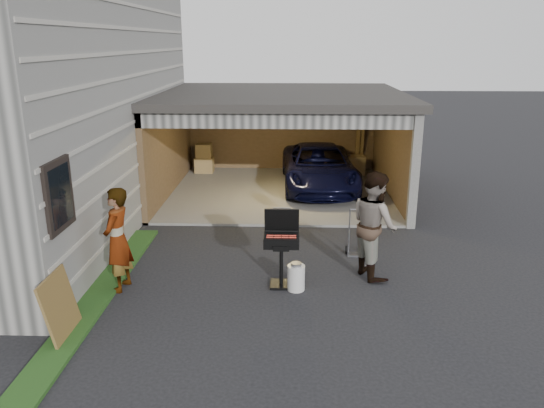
{
  "coord_description": "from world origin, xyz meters",
  "views": [
    {
      "loc": [
        1.02,
        -8.4,
        4.24
      ],
      "look_at": [
        0.68,
        1.62,
        1.15
      ],
      "focal_mm": 35.0,
      "sensor_mm": 36.0,
      "label": 1
    }
  ],
  "objects": [
    {
      "name": "man",
      "position": [
        2.6,
        0.88,
        1.0
      ],
      "size": [
        1.04,
        1.17,
        2.01
      ],
      "primitive_type": "imported",
      "rotation": [
        0.0,
        0.0,
        1.9
      ],
      "color": "#3C1C17",
      "rests_on": "ground"
    },
    {
      "name": "bbq_grill",
      "position": [
        0.89,
        0.37,
        0.82
      ],
      "size": [
        0.62,
        0.54,
        1.38
      ],
      "color": "black",
      "rests_on": "ground"
    },
    {
      "name": "propane_tank",
      "position": [
        1.16,
        0.18,
        0.23
      ],
      "size": [
        0.31,
        0.31,
        0.46
      ],
      "primitive_type": "cylinder",
      "rotation": [
        0.0,
        0.0,
        0.0
      ],
      "color": "silver",
      "rests_on": "ground"
    },
    {
      "name": "ground",
      "position": [
        0.0,
        0.0,
        0.0
      ],
      "size": [
        80.0,
        80.0,
        0.0
      ],
      "primitive_type": "plane",
      "color": "black",
      "rests_on": "ground"
    },
    {
      "name": "woman",
      "position": [
        -1.96,
        0.12,
        0.93
      ],
      "size": [
        0.53,
        0.73,
        1.87
      ],
      "primitive_type": "imported",
      "rotation": [
        0.0,
        0.0,
        -1.7
      ],
      "color": "silver",
      "rests_on": "ground"
    },
    {
      "name": "plywood_panel",
      "position": [
        -2.34,
        -1.5,
        0.49
      ],
      "size": [
        0.25,
        0.89,
        0.99
      ],
      "primitive_type": "cube",
      "rotation": [
        0.0,
        -0.21,
        0.0
      ],
      "color": "brown",
      "rests_on": "ground"
    },
    {
      "name": "garage",
      "position": [
        0.76,
        6.79,
        1.87
      ],
      "size": [
        6.8,
        6.3,
        2.9
      ],
      "color": "#605E59",
      "rests_on": "ground"
    },
    {
      "name": "hand_truck",
      "position": [
        2.4,
        1.87,
        0.19
      ],
      "size": [
        0.41,
        0.31,
        0.98
      ],
      "rotation": [
        0.0,
        0.0,
        -0.05
      ],
      "color": "gray",
      "rests_on": "ground"
    },
    {
      "name": "groundcover_strip",
      "position": [
        -2.25,
        -1.0,
        0.03
      ],
      "size": [
        0.5,
        8.0,
        0.06
      ],
      "primitive_type": "cube",
      "color": "#193814",
      "rests_on": "ground"
    },
    {
      "name": "minivan",
      "position": [
        1.9,
        6.9,
        0.62
      ],
      "size": [
        2.23,
        4.55,
        1.24
      ],
      "primitive_type": "imported",
      "rotation": [
        0.0,
        0.0,
        0.04
      ],
      "color": "black",
      "rests_on": "ground"
    }
  ]
}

